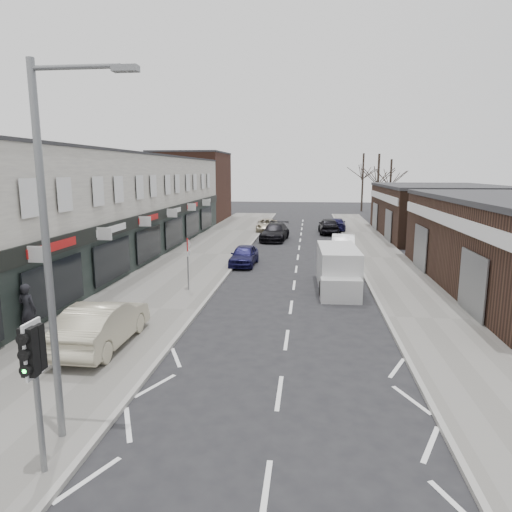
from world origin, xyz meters
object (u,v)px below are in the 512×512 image
(traffic_light, at_px, (34,362))
(white_van, at_px, (338,269))
(sedan_on_pavement, at_px, (103,324))
(parked_car_right_c, at_px, (336,224))
(parked_car_right_a, at_px, (343,244))
(street_lamp, at_px, (53,237))
(warning_sign, at_px, (188,249))
(parked_car_left_a, at_px, (244,255))
(parked_car_left_b, at_px, (275,232))
(parked_car_left_c, at_px, (267,225))
(pedestrian, at_px, (28,310))
(parked_car_right_b, at_px, (329,226))

(traffic_light, bearing_deg, white_van, 66.89)
(sedan_on_pavement, xyz_separation_m, parked_car_right_c, (9.64, 32.45, -0.25))
(parked_car_right_a, bearing_deg, street_lamp, 76.55)
(traffic_light, relative_size, sedan_on_pavement, 0.66)
(warning_sign, distance_m, sedan_on_pavement, 7.75)
(street_lamp, height_order, parked_car_left_a, street_lamp)
(traffic_light, relative_size, parked_car_right_c, 0.70)
(parked_car_right_c, bearing_deg, street_lamp, 80.78)
(parked_car_left_b, bearing_deg, street_lamp, -88.89)
(white_van, height_order, parked_car_left_b, white_van)
(parked_car_left_c, xyz_separation_m, parked_car_right_a, (6.62, -11.91, 0.12))
(parked_car_left_a, bearing_deg, parked_car_left_b, 85.91)
(warning_sign, height_order, pedestrian, warning_sign)
(sedan_on_pavement, xyz_separation_m, parked_car_left_c, (2.74, 31.06, -0.26))
(white_van, relative_size, parked_car_left_c, 1.21)
(parked_car_right_c, bearing_deg, sedan_on_pavement, 76.27)
(warning_sign, relative_size, sedan_on_pavement, 0.58)
(warning_sign, relative_size, white_van, 0.49)
(parked_car_left_c, relative_size, parked_car_right_b, 1.01)
(street_lamp, bearing_deg, pedestrian, 128.82)
(white_van, relative_size, parked_car_right_b, 1.23)
(sedan_on_pavement, relative_size, parked_car_right_a, 1.03)
(parked_car_left_a, distance_m, parked_car_right_b, 16.84)
(parked_car_left_c, xyz_separation_m, parked_car_right_b, (6.01, -0.90, 0.13))
(street_lamp, relative_size, parked_car_right_b, 1.78)
(street_lamp, relative_size, warning_sign, 2.96)
(parked_car_left_a, bearing_deg, warning_sign, -102.60)
(parked_car_left_b, distance_m, parked_car_right_a, 8.15)
(sedan_on_pavement, relative_size, pedestrian, 2.42)
(sedan_on_pavement, distance_m, parked_car_right_b, 31.40)
(street_lamp, distance_m, parked_car_right_c, 38.73)
(warning_sign, bearing_deg, parked_car_left_c, 85.72)
(street_lamp, bearing_deg, parked_car_right_a, 72.36)
(warning_sign, xyz_separation_m, parked_car_left_b, (2.96, 17.65, -1.47))
(parked_car_left_b, bearing_deg, sedan_on_pavement, -93.40)
(white_van, xyz_separation_m, pedestrian, (-11.45, -8.55, 0.09))
(parked_car_left_a, bearing_deg, parked_car_right_b, 71.28)
(white_van, relative_size, parked_car_left_a, 1.44)
(traffic_light, bearing_deg, warning_sign, 93.10)
(street_lamp, bearing_deg, parked_car_right_b, 78.60)
(street_lamp, distance_m, parked_car_right_a, 25.87)
(parked_car_left_c, relative_size, parked_car_right_a, 1.00)
(parked_car_left_c, bearing_deg, parked_car_left_b, -81.57)
(pedestrian, height_order, parked_car_right_b, pedestrian)
(parked_car_left_b, bearing_deg, traffic_light, -88.50)
(sedan_on_pavement, height_order, parked_car_right_c, sedan_on_pavement)
(traffic_light, xyz_separation_m, street_lamp, (-0.13, 1.22, 2.20))
(white_van, distance_m, sedan_on_pavement, 12.39)
(warning_sign, distance_m, parked_car_left_a, 7.24)
(traffic_light, xyz_separation_m, sedan_on_pavement, (-1.74, 6.44, -1.52))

